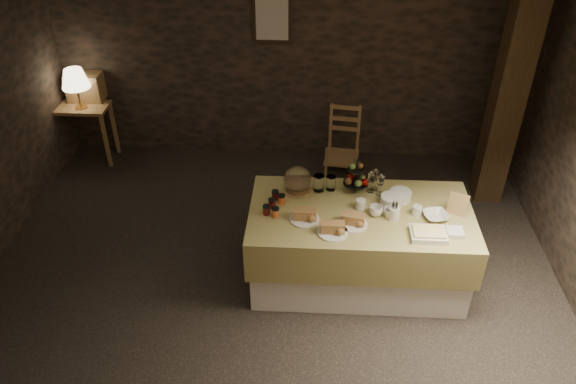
# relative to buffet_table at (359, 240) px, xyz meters

# --- Properties ---
(ground_plane) EXTENTS (5.50, 5.00, 0.01)m
(ground_plane) POSITION_rel_buffet_table_xyz_m (-0.81, -0.15, -0.45)
(ground_plane) COLOR black
(ground_plane) RESTS_ON ground
(room_shell) EXTENTS (5.52, 5.02, 2.60)m
(room_shell) POSITION_rel_buffet_table_xyz_m (-0.81, -0.15, 1.11)
(room_shell) COLOR black
(room_shell) RESTS_ON ground
(buffet_table) EXTENTS (1.99, 1.06, 0.79)m
(buffet_table) POSITION_rel_buffet_table_xyz_m (0.00, 0.00, 0.00)
(buffet_table) COLOR white
(buffet_table) RESTS_ON ground_plane
(console_table) EXTENTS (0.69, 0.40, 0.74)m
(console_table) POSITION_rel_buffet_table_xyz_m (-3.31, 2.03, 0.16)
(console_table) COLOR #856040
(console_table) RESTS_ON ground_plane
(table_lamp) EXTENTS (0.33, 0.33, 0.49)m
(table_lamp) POSITION_rel_buffet_table_xyz_m (-3.26, 1.98, 0.66)
(table_lamp) COLOR tan
(table_lamp) RESTS_ON console_table
(wine_rack) EXTENTS (0.42, 0.26, 0.34)m
(wine_rack) POSITION_rel_buffet_table_xyz_m (-3.26, 2.21, 0.46)
(wine_rack) COLOR #856040
(wine_rack) RESTS_ON console_table
(chair) EXTENTS (0.44, 0.43, 0.66)m
(chair) POSITION_rel_buffet_table_xyz_m (-0.10, 1.92, -0.08)
(chair) COLOR #856040
(chair) RESTS_ON ground_plane
(timber_column) EXTENTS (0.30, 0.30, 2.60)m
(timber_column) POSITION_rel_buffet_table_xyz_m (1.57, 1.48, 0.85)
(timber_column) COLOR black
(timber_column) RESTS_ON ground_plane
(framed_picture) EXTENTS (0.45, 0.04, 0.55)m
(framed_picture) POSITION_rel_buffet_table_xyz_m (-0.96, 2.31, 1.30)
(framed_picture) COLOR black
(framed_picture) RESTS_ON room_shell
(plate_stack_a) EXTENTS (0.19, 0.19, 0.10)m
(plate_stack_a) POSITION_rel_buffet_table_xyz_m (0.27, 0.10, 0.38)
(plate_stack_a) COLOR silver
(plate_stack_a) RESTS_ON buffet_table
(plate_stack_b) EXTENTS (0.20, 0.20, 0.08)m
(plate_stack_b) POSITION_rel_buffet_table_xyz_m (0.36, 0.21, 0.38)
(plate_stack_b) COLOR silver
(plate_stack_b) RESTS_ON buffet_table
(cutlery_holder) EXTENTS (0.10, 0.10, 0.12)m
(cutlery_holder) POSITION_rel_buffet_table_xyz_m (0.27, -0.09, 0.39)
(cutlery_holder) COLOR silver
(cutlery_holder) RESTS_ON buffet_table
(cup_a) EXTENTS (0.16, 0.16, 0.09)m
(cup_a) POSITION_rel_buffet_table_xyz_m (0.12, -0.05, 0.38)
(cup_a) COLOR silver
(cup_a) RESTS_ON buffet_table
(cup_b) EXTENTS (0.10, 0.10, 0.09)m
(cup_b) POSITION_rel_buffet_table_xyz_m (0.23, -0.07, 0.38)
(cup_b) COLOR silver
(cup_b) RESTS_ON buffet_table
(mug_c) EXTENTS (0.09, 0.09, 0.09)m
(mug_c) POSITION_rel_buffet_table_xyz_m (-0.01, 0.04, 0.38)
(mug_c) COLOR silver
(mug_c) RESTS_ON buffet_table
(mug_d) EXTENTS (0.08, 0.08, 0.09)m
(mug_d) POSITION_rel_buffet_table_xyz_m (0.48, -0.02, 0.38)
(mug_d) COLOR silver
(mug_d) RESTS_ON buffet_table
(bowl) EXTENTS (0.25, 0.25, 0.05)m
(bowl) POSITION_rel_buffet_table_xyz_m (0.64, -0.07, 0.36)
(bowl) COLOR silver
(bowl) RESTS_ON buffet_table
(cake_dome) EXTENTS (0.26, 0.26, 0.26)m
(cake_dome) POSITION_rel_buffet_table_xyz_m (-0.58, 0.30, 0.44)
(cake_dome) COLOR #856040
(cake_dome) RESTS_ON buffet_table
(fruit_stand) EXTENTS (0.24, 0.24, 0.33)m
(fruit_stand) POSITION_rel_buffet_table_xyz_m (-0.04, 0.31, 0.47)
(fruit_stand) COLOR black
(fruit_stand) RESTS_ON buffet_table
(bread_platter_left) EXTENTS (0.26, 0.26, 0.11)m
(bread_platter_left) POSITION_rel_buffet_table_xyz_m (-0.50, -0.15, 0.37)
(bread_platter_left) COLOR silver
(bread_platter_left) RESTS_ON buffet_table
(bread_platter_center) EXTENTS (0.26, 0.26, 0.11)m
(bread_platter_center) POSITION_rel_buffet_table_xyz_m (-0.26, -0.32, 0.37)
(bread_platter_center) COLOR silver
(bread_platter_center) RESTS_ON buffet_table
(bread_platter_right) EXTENTS (0.26, 0.26, 0.11)m
(bread_platter_right) POSITION_rel_buffet_table_xyz_m (-0.09, -0.19, 0.37)
(bread_platter_right) COLOR silver
(bread_platter_right) RESTS_ON buffet_table
(jam_jars) EXTENTS (0.18, 0.32, 0.07)m
(jam_jars) POSITION_rel_buffet_table_xyz_m (-0.78, 0.01, 0.37)
(jam_jars) COLOR #5A1116
(jam_jars) RESTS_ON buffet_table
(tart_dish) EXTENTS (0.30, 0.22, 0.07)m
(tart_dish) POSITION_rel_buffet_table_xyz_m (0.54, -0.33, 0.37)
(tart_dish) COLOR silver
(tart_dish) RESTS_ON buffet_table
(square_dish) EXTENTS (0.14, 0.14, 0.04)m
(square_dish) POSITION_rel_buffet_table_xyz_m (0.76, -0.28, 0.36)
(square_dish) COLOR silver
(square_dish) RESTS_ON buffet_table
(menu_frame) EXTENTS (0.18, 0.14, 0.22)m
(menu_frame) POSITION_rel_buffet_table_xyz_m (0.83, 0.02, 0.42)
(menu_frame) COLOR #856040
(menu_frame) RESTS_ON buffet_table
(storage_jar_a) EXTENTS (0.10, 0.10, 0.16)m
(storage_jar_a) POSITION_rel_buffet_table_xyz_m (-0.38, 0.31, 0.41)
(storage_jar_a) COLOR white
(storage_jar_a) RESTS_ON buffet_table
(storage_jar_b) EXTENTS (0.09, 0.09, 0.14)m
(storage_jar_b) POSITION_rel_buffet_table_xyz_m (-0.27, 0.34, 0.40)
(storage_jar_b) COLOR white
(storage_jar_b) RESTS_ON buffet_table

